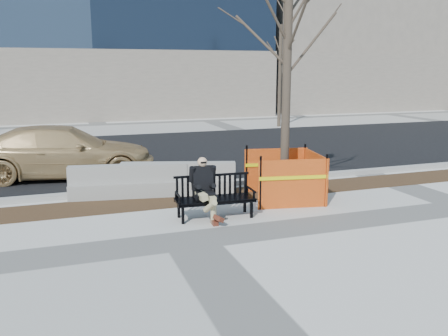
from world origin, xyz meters
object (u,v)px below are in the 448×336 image
Objects in this scene: jersey_barrier_left at (129,197)px; jersey_barrier_right at (179,194)px; bench at (215,218)px; seated_man at (204,218)px; sedan at (65,177)px; tree_fence at (283,199)px.

jersey_barrier_left and jersey_barrier_right have the same top height.
bench is 0.22m from seated_man.
sedan is at bearing 122.74° from bench.
tree_fence is at bearing -13.46° from jersey_barrier_left.
tree_fence is at bearing -122.73° from sedan.
seated_man is at bearing -51.87° from jersey_barrier_left.
jersey_barrier_right is at bearing 99.94° from bench.
jersey_barrier_left is at bearing 125.83° from bench.
seated_man reaches higher than bench.
seated_man is 2.26m from tree_fence.
jersey_barrier_right is (-0.25, 2.04, 0.00)m from bench.
sedan is (-4.69, 4.05, 0.00)m from tree_fence.
jersey_barrier_left is (1.37, -2.68, 0.00)m from sedan.
sedan is at bearing 121.03° from seated_man.
tree_fence is at bearing 22.26° from seated_man.
bench is at bearing -142.19° from sedan.
seated_man is at bearing 168.82° from bench.
sedan is at bearing 139.21° from tree_fence.
sedan is at bearing 126.02° from jersey_barrier_left.
seated_man is at bearing -71.96° from jersey_barrier_right.
jersey_barrier_right is (-2.17, 1.24, 0.00)m from tree_fence.
seated_man is 0.45× the size of jersey_barrier_right.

